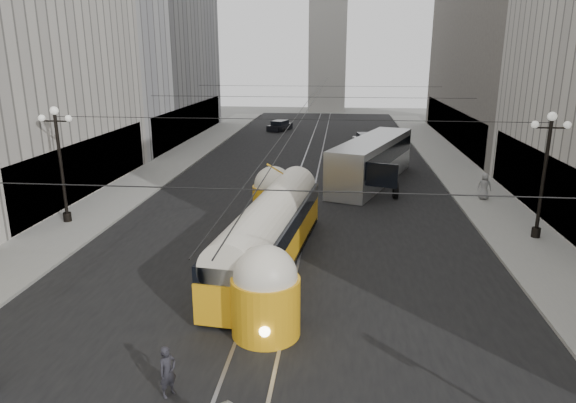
% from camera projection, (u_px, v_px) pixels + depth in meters
% --- Properties ---
extents(road, '(20.00, 85.00, 0.02)m').
position_uv_depth(road, '(308.00, 172.00, 41.44)').
color(road, black).
rests_on(road, ground).
extents(sidewalk_left, '(4.00, 72.00, 0.15)m').
position_uv_depth(sidewalk_left, '(177.00, 160.00, 45.95)').
color(sidewalk_left, gray).
rests_on(sidewalk_left, ground).
extents(sidewalk_right, '(4.00, 72.00, 0.15)m').
position_uv_depth(sidewalk_right, '(452.00, 165.00, 43.58)').
color(sidewalk_right, gray).
rests_on(sidewalk_right, ground).
extents(rail_left, '(0.12, 85.00, 0.04)m').
position_uv_depth(rail_left, '(299.00, 172.00, 41.51)').
color(rail_left, gray).
rests_on(rail_left, ground).
extents(rail_right, '(0.12, 85.00, 0.04)m').
position_uv_depth(rail_right, '(318.00, 172.00, 41.36)').
color(rail_right, gray).
rests_on(rail_right, ground).
extents(building_left_far, '(12.60, 28.60, 28.60)m').
position_uv_depth(building_left_far, '(131.00, 4.00, 54.27)').
color(building_left_far, '#999999').
rests_on(building_left_far, ground).
extents(distant_tower, '(6.00, 6.00, 31.36)m').
position_uv_depth(distant_tower, '(329.00, 17.00, 82.69)').
color(distant_tower, '#B2AFA8').
rests_on(distant_tower, ground).
extents(lamppost_left_mid, '(1.86, 0.44, 6.37)m').
position_uv_depth(lamppost_left_mid, '(60.00, 158.00, 27.79)').
color(lamppost_left_mid, black).
rests_on(lamppost_left_mid, sidewalk_left).
extents(lamppost_right_mid, '(1.86, 0.44, 6.37)m').
position_uv_depth(lamppost_right_mid, '(545.00, 168.00, 25.30)').
color(lamppost_right_mid, black).
rests_on(lamppost_right_mid, sidewalk_right).
extents(catenary, '(25.00, 72.00, 0.23)m').
position_uv_depth(catenary, '(310.00, 99.00, 38.83)').
color(catenary, black).
rests_on(catenary, ground).
extents(streetcar, '(3.69, 14.73, 3.22)m').
position_uv_depth(streetcar, '(270.00, 230.00, 22.98)').
color(streetcar, '#F0A714').
rests_on(streetcar, ground).
extents(city_bus, '(6.82, 13.30, 3.26)m').
position_uv_depth(city_bus, '(372.00, 159.00, 37.61)').
color(city_bus, '#A7A9AC').
rests_on(city_bus, ground).
extents(sedan_white_far, '(2.97, 5.23, 1.55)m').
position_uv_depth(sedan_white_far, '(368.00, 142.00, 51.06)').
color(sedan_white_far, beige).
rests_on(sedan_white_far, ground).
extents(sedan_dark_far, '(2.94, 4.32, 1.26)m').
position_uv_depth(sedan_dark_far, '(280.00, 126.00, 63.66)').
color(sedan_dark_far, black).
rests_on(sedan_dark_far, ground).
extents(pedestrian_crossing_a, '(0.61, 0.66, 1.51)m').
position_uv_depth(pedestrian_crossing_a, '(168.00, 372.00, 14.14)').
color(pedestrian_crossing_a, '#232228').
rests_on(pedestrian_crossing_a, ground).
extents(pedestrian_sidewalk_right, '(0.97, 0.75, 1.73)m').
position_uv_depth(pedestrian_sidewalk_right, '(484.00, 186.00, 32.88)').
color(pedestrian_sidewalk_right, gray).
rests_on(pedestrian_sidewalk_right, sidewalk_right).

